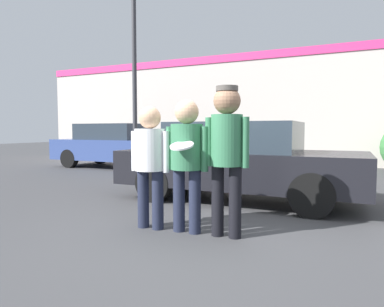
% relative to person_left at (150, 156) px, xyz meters
% --- Properties ---
extents(ground_plane, '(56.00, 56.00, 0.00)m').
position_rel_person_left_xyz_m(ground_plane, '(0.77, 0.20, -0.94)').
color(ground_plane, '#3F3F42').
extents(storefront_building, '(24.00, 0.22, 4.27)m').
position_rel_person_left_xyz_m(storefront_building, '(0.77, 9.37, 1.22)').
color(storefront_building, beige).
rests_on(storefront_building, ground).
extents(person_left, '(0.56, 0.39, 1.58)m').
position_rel_person_left_xyz_m(person_left, '(0.00, 0.00, 0.00)').
color(person_left, '#1E2338').
rests_on(person_left, ground).
extents(person_middle_with_frisbee, '(0.57, 0.62, 1.65)m').
position_rel_person_left_xyz_m(person_middle_with_frisbee, '(0.51, 0.03, 0.05)').
color(person_middle_with_frisbee, '#1E2338').
rests_on(person_middle_with_frisbee, ground).
extents(person_right, '(0.54, 0.37, 1.79)m').
position_rel_person_left_xyz_m(person_right, '(1.02, 0.07, 0.15)').
color(person_right, black).
rests_on(person_right, ground).
extents(parked_car_near, '(4.31, 1.82, 1.42)m').
position_rel_person_left_xyz_m(parked_car_near, '(0.50, 2.24, -0.22)').
color(parked_car_near, black).
rests_on(parked_car_near, ground).
extents(parked_car_far, '(4.31, 1.81, 1.50)m').
position_rel_person_left_xyz_m(parked_car_far, '(-5.02, 5.82, -0.19)').
color(parked_car_far, '#334784').
rests_on(parked_car_far, ground).
extents(street_lamp, '(1.32, 0.35, 5.26)m').
position_rel_person_left_xyz_m(street_lamp, '(-2.66, 3.94, 2.33)').
color(street_lamp, '#38383D').
rests_on(street_lamp, ground).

